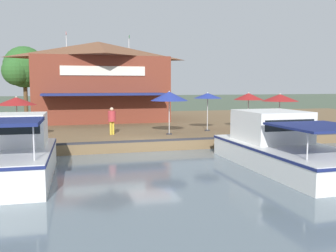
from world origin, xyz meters
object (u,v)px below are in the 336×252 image
Objects in this scene: motorboat_fourth_along at (19,155)px; tree_downstream_bank at (23,68)px; patio_umbrella_far_corner at (169,96)px; patio_umbrella_near_quay_edge at (16,101)px; cafe_chair_beside_entrance at (270,125)px; cafe_chair_under_first_umbrella at (36,125)px; motorboat_nearest_quay at (276,146)px; patio_umbrella_back_row at (208,96)px; patio_umbrella_mid_patio_right at (249,96)px; person_mid_patio at (112,118)px; person_at_quay_edge at (7,123)px; patio_umbrella_by_entrance at (280,98)px; waterfront_restaurant at (99,80)px.

tree_downstream_bank is at bearing -174.67° from motorboat_fourth_along.
patio_umbrella_near_quay_edge is at bearing -93.18° from patio_umbrella_far_corner.
cafe_chair_beside_entrance is 0.12× the size of motorboat_fourth_along.
motorboat_nearest_quay is (9.87, 10.88, -0.21)m from cafe_chair_under_first_umbrella.
patio_umbrella_back_row is 0.36× the size of motorboat_fourth_along.
patio_umbrella_mid_patio_right reaches higher than cafe_chair_beside_entrance.
patio_umbrella_back_row is at bearing -118.48° from cafe_chair_beside_entrance.
person_mid_patio reaches higher than person_at_quay_edge.
cafe_chair_under_first_umbrella is at bearing -99.40° from patio_umbrella_back_row.
patio_umbrella_back_row is 11.54m from patio_umbrella_near_quay_edge.
motorboat_fourth_along is 23.63m from tree_downstream_bank.
patio_umbrella_by_entrance is 4.51m from patio_umbrella_back_row.
patio_umbrella_back_row is 11.03m from cafe_chair_under_first_umbrella.
waterfront_restaurant is 4.70× the size of patio_umbrella_near_quay_edge.
patio_umbrella_mid_patio_right is 9.28m from person_mid_patio.
patio_umbrella_back_row is 0.26× the size of motorboat_nearest_quay.
cafe_chair_beside_entrance is at bearing 43.18° from tree_downstream_bank.
patio_umbrella_near_quay_edge is 2.77× the size of cafe_chair_beside_entrance.
patio_umbrella_by_entrance is at bearing 147.35° from motorboat_nearest_quay.
person_mid_patio is at bearing 22.54° from tree_downstream_bank.
patio_umbrella_mid_patio_right is 0.99× the size of patio_umbrella_back_row.
patio_umbrella_back_row is 20.23m from tree_downstream_bank.
motorboat_fourth_along reaches higher than cafe_chair_beside_entrance.
cafe_chair_beside_entrance is 7.04m from motorboat_nearest_quay.
tree_downstream_bank is at bearing -136.09° from patio_umbrella_by_entrance.
patio_umbrella_far_corner is 3.09× the size of cafe_chair_under_first_umbrella.
patio_umbrella_back_row is 0.38× the size of tree_downstream_bank.
patio_umbrella_mid_patio_right is 14.49m from patio_umbrella_near_quay_edge.
patio_umbrella_far_corner is (1.11, -2.89, 0.03)m from patio_umbrella_back_row.
patio_umbrella_by_entrance is 0.93× the size of patio_umbrella_far_corner.
waterfront_restaurant is at bearing -148.79° from patio_umbrella_back_row.
waterfront_restaurant is at bearing 165.61° from motorboat_fourth_along.
patio_umbrella_back_row is 6.38m from person_mid_patio.
motorboat_fourth_along is at bearing 5.33° from tree_downstream_bank.
patio_umbrella_far_corner is 1.64× the size of person_at_quay_edge.
patio_umbrella_back_row is 1.06× the size of patio_umbrella_near_quay_edge.
waterfront_restaurant is at bearing -161.01° from motorboat_nearest_quay.
patio_umbrella_far_corner is at bearing 86.82° from patio_umbrella_near_quay_edge.
patio_umbrella_near_quay_edge is at bearing -87.04° from person_mid_patio.
patio_umbrella_far_corner is (-0.92, -6.92, 0.12)m from patio_umbrella_by_entrance.
patio_umbrella_near_quay_edge is 5.39m from person_mid_patio.
person_at_quay_edge is at bearing -117.00° from motorboat_nearest_quay.
motorboat_fourth_along is (7.66, -10.66, -1.96)m from patio_umbrella_back_row.
patio_umbrella_by_entrance is 2.88× the size of cafe_chair_under_first_umbrella.
motorboat_fourth_along is at bearing -14.39° from waterfront_restaurant.
patio_umbrella_by_entrance is 0.26× the size of motorboat_nearest_quay.
person_mid_patio is 5.84m from person_at_quay_edge.
cafe_chair_under_first_umbrella is 0.13× the size of tree_downstream_bank.
waterfront_restaurant is 13.56m from patio_umbrella_mid_patio_right.
person_at_quay_edge reaches higher than cafe_chair_beside_entrance.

